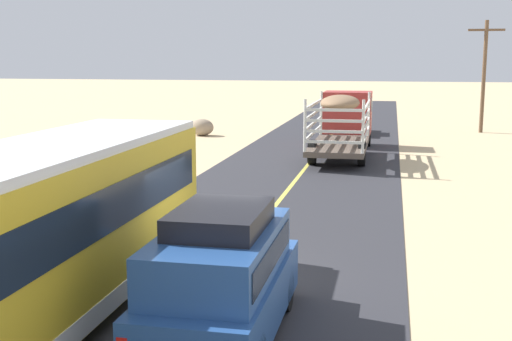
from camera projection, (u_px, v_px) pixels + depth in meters
The scene contains 9 objects.
ground_plane at pixel (215, 282), 13.94m from camera, with size 240.00×240.00×0.00m, color #CCB284.
road_surface at pixel (215, 281), 13.94m from camera, with size 8.00×120.00×0.02m, color #2D2D33.
road_centre_line at pixel (215, 281), 13.94m from camera, with size 0.16×117.60×0.00m, color #D8CC4C.
suv_near at pixel (221, 275), 10.86m from camera, with size 1.90×4.62×2.29m.
livestock_truck at pixel (345, 116), 32.96m from camera, with size 2.53×9.70×3.02m.
bus at pixel (44, 231), 11.38m from camera, with size 2.54×10.00×3.21m.
car_far at pixel (351, 123), 40.83m from camera, with size 1.80×4.40×1.46m.
power_pole_mid at pixel (484, 73), 41.00m from camera, with size 2.20×0.24×7.00m.
boulder_near_shoulder at pixel (202, 127), 39.85m from camera, with size 1.41×1.21×1.02m, color gray.
Camera 1 is at (3.56, -12.88, 4.73)m, focal length 45.89 mm.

